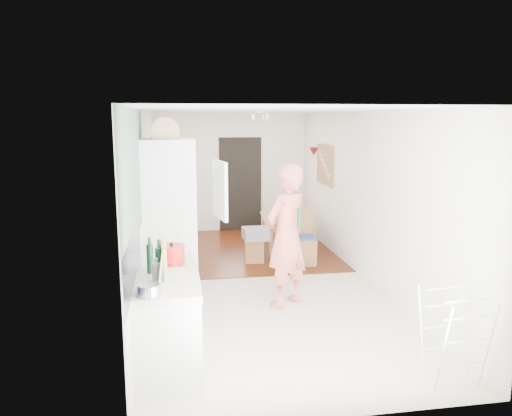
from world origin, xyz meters
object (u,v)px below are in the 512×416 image
object	(u,v)px
dining_chair	(303,236)
drying_rack	(454,338)
person	(287,223)
stool	(254,250)
dining_table	(289,236)

from	to	relation	value
dining_chair	drying_rack	bearing A→B (deg)	-80.22
person	drying_rack	bearing A→B (deg)	80.03
person	stool	xyz separation A→B (m)	(-0.09, 2.00, -0.88)
person	dining_table	world-z (taller)	person
stool	drying_rack	world-z (taller)	drying_rack
person	stool	size ratio (longest dim) A/B	5.34
stool	drying_rack	distance (m)	4.31
dining_table	stool	world-z (taller)	dining_table
person	dining_chair	xyz separation A→B (m)	(0.68, 1.75, -0.61)
person	drying_rack	distance (m)	2.48
person	drying_rack	size ratio (longest dim) A/B	2.48
dining_chair	drying_rack	xyz separation A→B (m)	(0.39, -3.89, -0.04)
dining_table	person	bearing A→B (deg)	172.00
person	dining_chair	distance (m)	1.97
person	dining_chair	bearing A→B (deg)	-147.85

